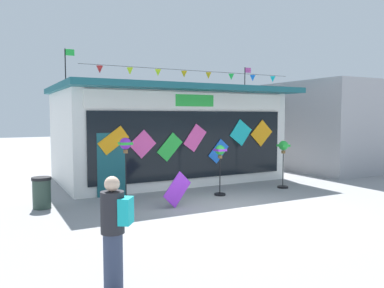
{
  "coord_description": "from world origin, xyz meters",
  "views": [
    {
      "loc": [
        -5.84,
        -8.49,
        2.54
      ],
      "look_at": [
        0.19,
        2.91,
        1.58
      ],
      "focal_mm": 35.71,
      "sensor_mm": 36.0,
      "label": 1
    }
  ],
  "objects": [
    {
      "name": "ground_plane",
      "position": [
        0.0,
        0.0,
        0.0
      ],
      "size": [
        80.0,
        80.0,
        0.0
      ],
      "primitive_type": "plane",
      "color": "gray"
    },
    {
      "name": "kite_shop_building",
      "position": [
        0.43,
        5.54,
        1.82
      ],
      "size": [
        8.62,
        5.67,
        4.88
      ],
      "color": "silver",
      "rests_on": "ground_plane"
    },
    {
      "name": "wind_spinner_far_left",
      "position": [
        -2.49,
        1.85,
        1.45
      ],
      "size": [
        0.38,
        0.38,
        1.92
      ],
      "color": "black",
      "rests_on": "ground_plane"
    },
    {
      "name": "wind_spinner_left",
      "position": [
        0.57,
        1.71,
        1.2
      ],
      "size": [
        0.36,
        0.36,
        1.61
      ],
      "color": "black",
      "rests_on": "ground_plane"
    },
    {
      "name": "wind_spinner_center_left",
      "position": [
        3.19,
        1.74,
        1.25
      ],
      "size": [
        0.38,
        0.38,
        1.66
      ],
      "color": "black",
      "rests_on": "ground_plane"
    },
    {
      "name": "person_near_camera",
      "position": [
        -4.33,
        -3.24,
        0.89
      ],
      "size": [
        0.47,
        0.44,
        1.68
      ],
      "rotation": [
        0.0,
        0.0,
        4.06
      ],
      "color": "#333D56",
      "rests_on": "ground_plane"
    },
    {
      "name": "trash_bin",
      "position": [
        -4.66,
        2.53,
        0.44
      ],
      "size": [
        0.52,
        0.52,
        0.87
      ],
      "color": "#2D4238",
      "rests_on": "ground_plane"
    },
    {
      "name": "display_kite_on_ground",
      "position": [
        -1.29,
        0.97,
        0.49
      ],
      "size": [
        0.97,
        0.28,
        0.97
      ],
      "primitive_type": "cube",
      "rotation": [
        -0.28,
        0.79,
        0.0
      ],
      "color": "purple",
      "rests_on": "ground_plane"
    },
    {
      "name": "neighbour_building",
      "position": [
        8.75,
        6.74,
        2.03
      ],
      "size": [
        5.05,
        9.65,
        4.07
      ],
      "primitive_type": "cube",
      "color": "#99999E",
      "rests_on": "ground_plane"
    }
  ]
}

